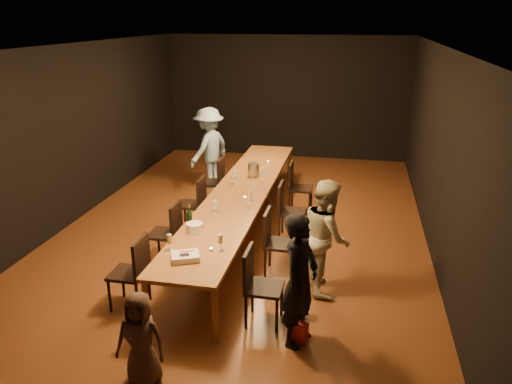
% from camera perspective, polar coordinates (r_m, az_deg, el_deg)
% --- Properties ---
extents(ground, '(10.00, 10.00, 0.00)m').
position_cam_1_polar(ground, '(8.35, -1.74, -4.77)').
color(ground, '#4F2613').
rests_on(ground, ground).
extents(room_shell, '(6.04, 10.04, 3.02)m').
position_cam_1_polar(room_shell, '(7.73, -1.90, 9.41)').
color(room_shell, black).
rests_on(room_shell, ground).
extents(table, '(0.90, 6.00, 0.75)m').
position_cam_1_polar(table, '(8.08, -1.79, -0.23)').
color(table, brown).
rests_on(table, ground).
extents(chair_right_0, '(0.42, 0.42, 0.93)m').
position_cam_1_polar(chair_right_0, '(5.89, 0.96, -10.78)').
color(chair_right_0, black).
rests_on(chair_right_0, ground).
extents(chair_right_1, '(0.42, 0.42, 0.93)m').
position_cam_1_polar(chair_right_1, '(6.93, 2.81, -5.85)').
color(chair_right_1, black).
rests_on(chair_right_1, ground).
extents(chair_right_2, '(0.42, 0.42, 0.93)m').
position_cam_1_polar(chair_right_2, '(8.02, 4.15, -2.24)').
color(chair_right_2, black).
rests_on(chair_right_2, ground).
extents(chair_right_3, '(0.42, 0.42, 0.93)m').
position_cam_1_polar(chair_right_3, '(9.14, 5.16, 0.51)').
color(chair_right_3, black).
rests_on(chair_right_3, ground).
extents(chair_left_0, '(0.42, 0.42, 0.93)m').
position_cam_1_polar(chair_left_0, '(6.38, -14.41, -8.89)').
color(chair_left_0, black).
rests_on(chair_left_0, ground).
extents(chair_left_1, '(0.42, 0.42, 0.93)m').
position_cam_1_polar(chair_left_1, '(7.36, -10.42, -4.62)').
color(chair_left_1, black).
rests_on(chair_left_1, ground).
extents(chair_left_2, '(0.42, 0.42, 0.93)m').
position_cam_1_polar(chair_left_2, '(8.39, -7.43, -1.35)').
color(chair_left_2, black).
rests_on(chair_left_2, ground).
extents(chair_left_3, '(0.42, 0.42, 0.93)m').
position_cam_1_polar(chair_left_3, '(9.47, -5.11, 1.18)').
color(chair_left_3, black).
rests_on(chair_left_3, ground).
extents(woman_birthday, '(0.51, 0.64, 1.52)m').
position_cam_1_polar(woman_birthday, '(5.44, 5.02, -10.02)').
color(woman_birthday, black).
rests_on(woman_birthday, ground).
extents(woman_tan, '(0.73, 0.85, 1.51)m').
position_cam_1_polar(woman_tan, '(6.50, 8.05, -5.01)').
color(woman_tan, beige).
rests_on(woman_tan, ground).
extents(man_blue, '(0.98, 1.24, 1.68)m').
position_cam_1_polar(man_blue, '(10.43, -5.37, 5.05)').
color(man_blue, '#8AB4D6').
rests_on(man_blue, ground).
extents(child, '(0.50, 0.34, 1.00)m').
position_cam_1_polar(child, '(5.12, -13.07, -16.08)').
color(child, '#473027').
rests_on(child, ground).
extents(gift_bag_red, '(0.23, 0.16, 0.25)m').
position_cam_1_polar(gift_bag_red, '(5.75, 4.84, -15.73)').
color(gift_bag_red, red).
rests_on(gift_bag_red, ground).
extents(gift_bag_blue, '(0.25, 0.18, 0.28)m').
position_cam_1_polar(gift_bag_blue, '(6.17, 4.53, -12.84)').
color(gift_bag_blue, '#274EAA').
rests_on(gift_bag_blue, ground).
extents(birthday_cake, '(0.39, 0.36, 0.08)m').
position_cam_1_polar(birthday_cake, '(5.91, -8.07, -7.32)').
color(birthday_cake, white).
rests_on(birthday_cake, table).
extents(plate_stack, '(0.24, 0.24, 0.12)m').
position_cam_1_polar(plate_stack, '(6.59, -7.04, -4.07)').
color(plate_stack, white).
rests_on(plate_stack, table).
extents(champagne_bottle, '(0.09, 0.09, 0.31)m').
position_cam_1_polar(champagne_bottle, '(6.75, -7.62, -2.65)').
color(champagne_bottle, black).
rests_on(champagne_bottle, table).
extents(ice_bucket, '(0.25, 0.25, 0.23)m').
position_cam_1_polar(ice_bucket, '(8.80, -0.28, 2.55)').
color(ice_bucket, '#A5A6A9').
rests_on(ice_bucket, table).
extents(wineglass_0, '(0.06, 0.06, 0.21)m').
position_cam_1_polar(wineglass_0, '(6.13, -9.84, -5.68)').
color(wineglass_0, beige).
rests_on(wineglass_0, table).
extents(wineglass_1, '(0.06, 0.06, 0.21)m').
position_cam_1_polar(wineglass_1, '(6.05, -4.10, -5.77)').
color(wineglass_1, beige).
rests_on(wineglass_1, table).
extents(wineglass_2, '(0.06, 0.06, 0.21)m').
position_cam_1_polar(wineglass_2, '(7.12, -4.67, -1.79)').
color(wineglass_2, silver).
rests_on(wineglass_2, table).
extents(wineglass_3, '(0.06, 0.06, 0.21)m').
position_cam_1_polar(wineglass_3, '(7.50, -0.69, -0.59)').
color(wineglass_3, beige).
rests_on(wineglass_3, table).
extents(wineglass_4, '(0.06, 0.06, 0.21)m').
position_cam_1_polar(wineglass_4, '(8.45, -2.41, 1.74)').
color(wineglass_4, silver).
rests_on(wineglass_4, table).
extents(wineglass_5, '(0.06, 0.06, 0.21)m').
position_cam_1_polar(wineglass_5, '(8.62, 0.81, 2.12)').
color(wineglass_5, silver).
rests_on(wineglass_5, table).
extents(tealight_near, '(0.05, 0.05, 0.03)m').
position_cam_1_polar(tealight_near, '(6.09, -5.15, -6.57)').
color(tealight_near, '#B2B7B2').
rests_on(tealight_near, table).
extents(tealight_mid, '(0.05, 0.05, 0.03)m').
position_cam_1_polar(tealight_mid, '(7.73, -1.27, -0.67)').
color(tealight_mid, '#B2B7B2').
rests_on(tealight_mid, table).
extents(tealight_far, '(0.05, 0.05, 0.03)m').
position_cam_1_polar(tealight_far, '(9.61, 1.41, 3.42)').
color(tealight_far, '#B2B7B2').
rests_on(tealight_far, table).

